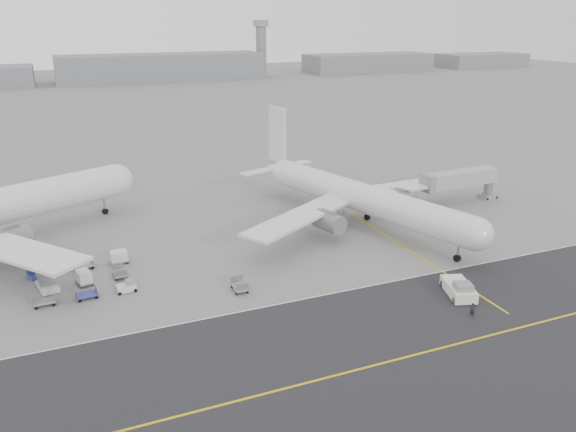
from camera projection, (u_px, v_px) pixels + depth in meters
name	position (u px, v px, depth m)	size (l,w,h in m)	color
ground	(232.00, 304.00, 69.61)	(700.00, 700.00, 0.00)	gray
taxiway	(334.00, 376.00, 55.77)	(220.00, 59.00, 0.03)	#2A2A2C
horizon_buildings	(144.00, 81.00, 306.57)	(520.00, 28.00, 28.00)	gray
control_tower	(261.00, 47.00, 330.63)	(7.00, 7.00, 31.25)	gray
airliner_b	(358.00, 196.00, 94.65)	(48.08, 49.06, 17.44)	silver
pushback_tug	(459.00, 289.00, 71.50)	(4.61, 7.98, 2.26)	white
jet_bridge	(461.00, 180.00, 105.68)	(17.29, 4.13, 6.49)	gray
gse_cluster	(85.00, 283.00, 75.08)	(17.41, 16.81, 2.00)	gray
stray_dolly	(240.00, 291.00, 73.04)	(1.67, 2.72, 1.67)	silver
ground_crew_a	(473.00, 310.00, 66.37)	(0.65, 0.43, 1.80)	black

